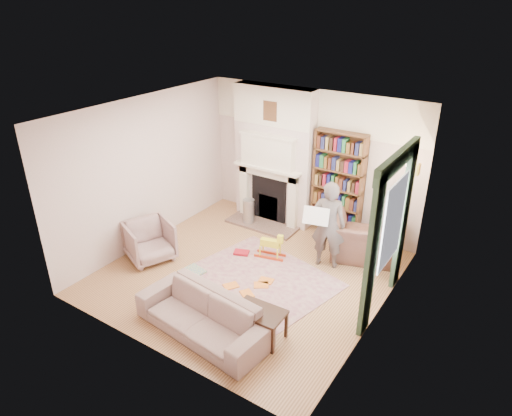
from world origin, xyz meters
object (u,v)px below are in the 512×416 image
Objects in this scene: sofa at (202,315)px; coffee_table at (259,324)px; armchair_left at (150,241)px; rocking_horse at (270,245)px; bookcase at (338,180)px; armchair_reading at (364,239)px; man_reading at (328,225)px; paraffin_heater at (249,212)px.

sofa reaches higher than coffee_table.
armchair_left reaches higher than rocking_horse.
bookcase is 1.59× the size of armchair_reading.
bookcase is 2.33× the size of armchair_left.
man_reading is 2.89× the size of rocking_horse.
sofa is 1.27× the size of man_reading.
armchair_reading is 2.10× the size of rocking_horse.
paraffin_heater reaches higher than rocking_horse.
armchair_left is at bearing 16.46° from armchair_reading.
bookcase is 1.16× the size of man_reading.
sofa is (-1.14, -3.19, -0.08)m from armchair_reading.
rocking_horse is (1.07, -0.88, -0.03)m from paraffin_heater.
armchair_left is 3.19m from man_reading.
armchair_reading is at bearing 20.01° from rocking_horse.
bookcase is 3.35× the size of rocking_horse.
sofa is at bearing 52.88° from armchair_reading.
coffee_table is at bearing 76.72° from man_reading.
man_reading is at bearing -36.91° from armchair_left.
coffee_table is at bearing -83.40° from bookcase.
coffee_table is 1.27× the size of rocking_horse.
man_reading reaches higher than paraffin_heater.
paraffin_heater is at bearing -160.88° from bookcase.
coffee_table is 1.27× the size of paraffin_heater.
bookcase reaches higher than sofa.
armchair_left is 2.23m from paraffin_heater.
rocking_horse is at bearing 103.26° from sofa.
sofa is at bearing -155.25° from coffee_table.
bookcase is 1.99m from paraffin_heater.
paraffin_heater is 1.39m from rocking_horse.
coffee_table is 3.47m from paraffin_heater.
armchair_reading reaches higher than sofa.
sofa is 2.28m from rocking_horse.
coffee_table is 2.14m from rocking_horse.
armchair_reading is at bearing -32.45° from armchair_left.
armchair_left is 2.31m from sofa.
armchair_left is 0.39× the size of sofa.
rocking_horse is at bearing 15.96° from armchair_reading.
rocking_horse is at bearing -39.49° from paraffin_heater.
man_reading is 2.90× the size of paraffin_heater.
armchair_left is 2.18m from rocking_horse.
man_reading reaches higher than rocking_horse.
armchair_reading is 3.39m from sofa.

